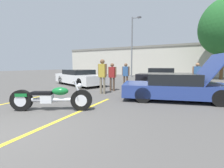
{
  "coord_description": "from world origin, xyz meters",
  "views": [
    {
      "loc": [
        3.34,
        -1.7,
        1.46
      ],
      "look_at": [
        1.0,
        3.13,
        0.8
      ],
      "focal_mm": 24.0,
      "sensor_mm": 36.0,
      "label": 1
    }
  ],
  "objects_px": {
    "light_pole": "(133,45)",
    "spectator_far_lot": "(197,74)",
    "parked_car_mid_row": "(163,77)",
    "show_car_hood_open": "(175,87)",
    "parked_car_left_row": "(80,77)",
    "motorcycle": "(51,98)",
    "spectator_midground": "(126,73)",
    "spectator_by_show_car": "(102,73)",
    "spectator_near_motorcycle": "(112,75)"
  },
  "relations": [
    {
      "from": "light_pole",
      "to": "show_car_hood_open",
      "type": "height_order",
      "value": "light_pole"
    },
    {
      "from": "spectator_by_show_car",
      "to": "spectator_midground",
      "type": "height_order",
      "value": "spectator_by_show_car"
    },
    {
      "from": "spectator_near_motorcycle",
      "to": "spectator_by_show_car",
      "type": "height_order",
      "value": "spectator_by_show_car"
    },
    {
      "from": "light_pole",
      "to": "parked_car_left_row",
      "type": "bearing_deg",
      "value": -95.44
    },
    {
      "from": "light_pole",
      "to": "spectator_far_lot",
      "type": "relative_size",
      "value": 4.62
    },
    {
      "from": "motorcycle",
      "to": "parked_car_left_row",
      "type": "relative_size",
      "value": 0.48
    },
    {
      "from": "parked_car_mid_row",
      "to": "parked_car_left_row",
      "type": "xyz_separation_m",
      "value": [
        -5.64,
        -3.08,
        -0.03
      ]
    },
    {
      "from": "show_car_hood_open",
      "to": "spectator_by_show_car",
      "type": "height_order",
      "value": "show_car_hood_open"
    },
    {
      "from": "show_car_hood_open",
      "to": "parked_car_mid_row",
      "type": "bearing_deg",
      "value": 88.58
    },
    {
      "from": "parked_car_left_row",
      "to": "spectator_near_motorcycle",
      "type": "relative_size",
      "value": 3.14
    },
    {
      "from": "parked_car_mid_row",
      "to": "spectator_midground",
      "type": "bearing_deg",
      "value": -125.82
    },
    {
      "from": "parked_car_mid_row",
      "to": "show_car_hood_open",
      "type": "bearing_deg",
      "value": -80.55
    },
    {
      "from": "spectator_near_motorcycle",
      "to": "parked_car_left_row",
      "type": "bearing_deg",
      "value": 158.12
    },
    {
      "from": "light_pole",
      "to": "parked_car_left_row",
      "type": "xyz_separation_m",
      "value": [
        -0.93,
        -9.72,
        -3.57
      ]
    },
    {
      "from": "motorcycle",
      "to": "spectator_near_motorcycle",
      "type": "distance_m",
      "value": 4.35
    },
    {
      "from": "light_pole",
      "to": "spectator_near_motorcycle",
      "type": "relative_size",
      "value": 4.7
    },
    {
      "from": "spectator_by_show_car",
      "to": "spectator_far_lot",
      "type": "bearing_deg",
      "value": 38.46
    },
    {
      "from": "motorcycle",
      "to": "spectator_near_motorcycle",
      "type": "bearing_deg",
      "value": 61.42
    },
    {
      "from": "show_car_hood_open",
      "to": "spectator_far_lot",
      "type": "distance_m",
      "value": 3.49
    },
    {
      "from": "spectator_far_lot",
      "to": "spectator_midground",
      "type": "bearing_deg",
      "value": -165.0
    },
    {
      "from": "spectator_near_motorcycle",
      "to": "show_car_hood_open",
      "type": "bearing_deg",
      "value": -13.48
    },
    {
      "from": "light_pole",
      "to": "spectator_near_motorcycle",
      "type": "xyz_separation_m",
      "value": [
        2.46,
        -11.08,
        -3.2
      ]
    },
    {
      "from": "show_car_hood_open",
      "to": "spectator_far_lot",
      "type": "xyz_separation_m",
      "value": [
        0.99,
        3.32,
        0.41
      ]
    },
    {
      "from": "motorcycle",
      "to": "show_car_hood_open",
      "type": "relative_size",
      "value": 0.51
    },
    {
      "from": "spectator_far_lot",
      "to": "parked_car_mid_row",
      "type": "bearing_deg",
      "value": 138.19
    },
    {
      "from": "light_pole",
      "to": "parked_car_mid_row",
      "type": "height_order",
      "value": "light_pole"
    },
    {
      "from": "parked_car_mid_row",
      "to": "spectator_far_lot",
      "type": "xyz_separation_m",
      "value": [
        2.16,
        -1.93,
        0.36
      ]
    },
    {
      "from": "light_pole",
      "to": "spectator_by_show_car",
      "type": "relative_size",
      "value": 4.22
    },
    {
      "from": "light_pole",
      "to": "spectator_midground",
      "type": "bearing_deg",
      "value": -74.07
    },
    {
      "from": "parked_car_left_row",
      "to": "spectator_far_lot",
      "type": "relative_size",
      "value": 3.08
    },
    {
      "from": "motorcycle",
      "to": "spectator_far_lot",
      "type": "relative_size",
      "value": 1.48
    },
    {
      "from": "parked_car_mid_row",
      "to": "light_pole",
      "type": "bearing_deg",
      "value": 122.29
    },
    {
      "from": "light_pole",
      "to": "spectator_by_show_car",
      "type": "xyz_separation_m",
      "value": [
        2.41,
        -12.12,
        -3.07
      ]
    },
    {
      "from": "motorcycle",
      "to": "show_car_hood_open",
      "type": "bearing_deg",
      "value": 17.62
    },
    {
      "from": "motorcycle",
      "to": "spectator_midground",
      "type": "relative_size",
      "value": 1.5
    },
    {
      "from": "motorcycle",
      "to": "spectator_by_show_car",
      "type": "bearing_deg",
      "value": 61.88
    },
    {
      "from": "parked_car_mid_row",
      "to": "spectator_far_lot",
      "type": "bearing_deg",
      "value": -44.88
    },
    {
      "from": "parked_car_left_row",
      "to": "spectator_midground",
      "type": "xyz_separation_m",
      "value": [
        3.69,
        0.04,
        0.38
      ]
    },
    {
      "from": "parked_car_left_row",
      "to": "motorcycle",
      "type": "bearing_deg",
      "value": -38.27
    },
    {
      "from": "parked_car_left_row",
      "to": "spectator_midground",
      "type": "height_order",
      "value": "spectator_midground"
    },
    {
      "from": "spectator_midground",
      "to": "motorcycle",
      "type": "bearing_deg",
      "value": -94.14
    },
    {
      "from": "parked_car_mid_row",
      "to": "spectator_near_motorcycle",
      "type": "distance_m",
      "value": 4.99
    },
    {
      "from": "spectator_midground",
      "to": "spectator_by_show_car",
      "type": "bearing_deg",
      "value": -98.23
    },
    {
      "from": "show_car_hood_open",
      "to": "light_pole",
      "type": "bearing_deg",
      "value": 102.36
    },
    {
      "from": "show_car_hood_open",
      "to": "parked_car_mid_row",
      "type": "relative_size",
      "value": 1.14
    },
    {
      "from": "spectator_near_motorcycle",
      "to": "spectator_midground",
      "type": "distance_m",
      "value": 1.43
    },
    {
      "from": "spectator_midground",
      "to": "spectator_near_motorcycle",
      "type": "bearing_deg",
      "value": -102.12
    },
    {
      "from": "parked_car_mid_row",
      "to": "spectator_by_show_car",
      "type": "bearing_deg",
      "value": -115.89
    },
    {
      "from": "motorcycle",
      "to": "spectator_by_show_car",
      "type": "distance_m",
      "value": 3.34
    },
    {
      "from": "spectator_near_motorcycle",
      "to": "spectator_far_lot",
      "type": "bearing_deg",
      "value": 29.55
    }
  ]
}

